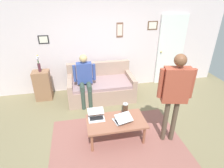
{
  "coord_description": "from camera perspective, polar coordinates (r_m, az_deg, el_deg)",
  "views": [
    {
      "loc": [
        0.75,
        2.76,
        2.63
      ],
      "look_at": [
        0.05,
        -0.74,
        0.8
      ],
      "focal_mm": 29.41,
      "sensor_mm": 36.0,
      "label": 1
    }
  ],
  "objects": [
    {
      "name": "coffee_table",
      "position": [
        3.56,
        1.26,
        -11.92
      ],
      "size": [
        1.11,
        0.6,
        0.43
      ],
      "color": "#955B45",
      "rests_on": "ground_plane"
    },
    {
      "name": "person_standing",
      "position": [
        3.31,
        19.07,
        -1.58
      ],
      "size": [
        0.61,
        0.29,
        1.75
      ],
      "color": "brown",
      "rests_on": "ground_plane"
    },
    {
      "name": "interior_door",
      "position": [
        5.82,
        17.71,
        9.84
      ],
      "size": [
        0.82,
        0.09,
        2.05
      ],
      "color": "white",
      "rests_on": "ground_plane"
    },
    {
      "name": "french_press",
      "position": [
        3.65,
        4.17,
        -7.65
      ],
      "size": [
        0.12,
        0.1,
        0.27
      ],
      "color": "#4C3323",
      "rests_on": "coffee_table"
    },
    {
      "name": "person_seated",
      "position": [
        4.54,
        -8.47,
        2.08
      ],
      "size": [
        0.55,
        0.51,
        1.28
      ],
      "color": "#35473C",
      "rests_on": "ground_plane"
    },
    {
      "name": "couch",
      "position": [
        4.96,
        -3.49,
        -0.85
      ],
      "size": [
        1.72,
        0.94,
        0.88
      ],
      "color": "tan",
      "rests_on": "ground_plane"
    },
    {
      "name": "flower_vase",
      "position": [
        4.94,
        -21.8,
        5.52
      ],
      "size": [
        0.08,
        0.09,
        0.43
      ],
      "color": "#522833",
      "rests_on": "side_shelf"
    },
    {
      "name": "side_shelf",
      "position": [
        5.16,
        -20.72,
        -0.38
      ],
      "size": [
        0.42,
        0.32,
        0.8
      ],
      "color": "#906547",
      "rests_on": "ground_plane"
    },
    {
      "name": "laptop_center",
      "position": [
        3.59,
        -4.92,
        -9.92
      ],
      "size": [
        0.31,
        0.32,
        0.13
      ],
      "color": "silver",
      "rests_on": "coffee_table"
    },
    {
      "name": "area_rug",
      "position": [
        3.74,
        1.55,
        -17.4
      ],
      "size": [
        2.5,
        1.72,
        0.01
      ],
      "primitive_type": "cube",
      "color": "#8F564E",
      "rests_on": "ground_plane"
    },
    {
      "name": "ground_plane",
      "position": [
        3.88,
        3.03,
        -15.52
      ],
      "size": [
        7.68,
        7.68,
        0.0
      ],
      "primitive_type": "plane",
      "color": "#7B7050"
    },
    {
      "name": "back_wall",
      "position": [
        5.18,
        -2.62,
        12.8
      ],
      "size": [
        7.04,
        0.11,
        2.7
      ],
      "color": "silver",
      "rests_on": "ground_plane"
    },
    {
      "name": "laptop_left",
      "position": [
        3.5,
        3.27,
        -10.9
      ],
      "size": [
        0.37,
        0.36,
        0.16
      ],
      "color": "silver",
      "rests_on": "coffee_table"
    }
  ]
}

